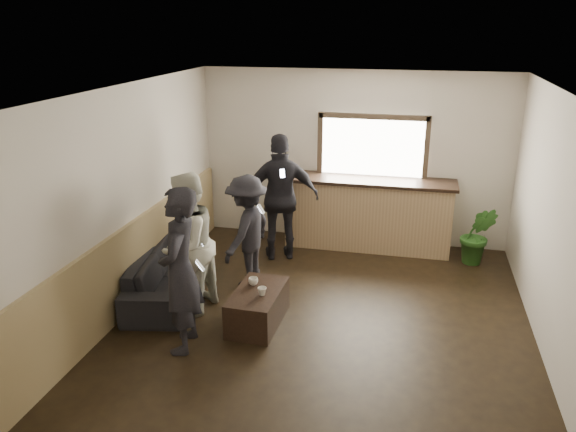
% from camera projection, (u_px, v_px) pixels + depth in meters
% --- Properties ---
extents(ground, '(5.00, 6.00, 0.01)m').
position_uv_depth(ground, '(320.00, 327.00, 6.81)').
color(ground, black).
extents(room_shell, '(5.01, 6.01, 2.80)m').
position_uv_depth(room_shell, '(260.00, 208.00, 6.48)').
color(room_shell, silver).
rests_on(room_shell, ground).
extents(bar_counter, '(2.70, 0.68, 2.13)m').
position_uv_depth(bar_counter, '(368.00, 209.00, 9.01)').
color(bar_counter, '#9F7C56').
rests_on(bar_counter, ground).
extents(sofa, '(1.17, 2.15, 0.59)m').
position_uv_depth(sofa, '(169.00, 273.00, 7.56)').
color(sofa, black).
rests_on(sofa, ground).
extents(coffee_table, '(0.57, 0.99, 0.43)m').
position_uv_depth(coffee_table, '(258.00, 307.00, 6.83)').
color(coffee_table, black).
rests_on(coffee_table, ground).
extents(cup_a, '(0.13, 0.13, 0.09)m').
position_uv_depth(cup_a, '(253.00, 281.00, 6.90)').
color(cup_a, silver).
rests_on(cup_a, coffee_table).
extents(cup_b, '(0.15, 0.15, 0.10)m').
position_uv_depth(cup_b, '(262.00, 291.00, 6.64)').
color(cup_b, silver).
rests_on(cup_b, coffee_table).
extents(potted_plant, '(0.54, 0.45, 0.92)m').
position_uv_depth(potted_plant, '(478.00, 235.00, 8.42)').
color(potted_plant, '#2D6623').
rests_on(potted_plant, ground).
extents(person_a, '(0.56, 0.75, 1.89)m').
position_uv_depth(person_a, '(180.00, 271.00, 6.10)').
color(person_a, black).
rests_on(person_a, ground).
extents(person_b, '(0.83, 0.98, 1.82)m').
position_uv_depth(person_b, '(187.00, 245.00, 6.89)').
color(person_b, beige).
rests_on(person_b, ground).
extents(person_c, '(0.78, 1.11, 1.57)m').
position_uv_depth(person_c, '(247.00, 231.00, 7.69)').
color(person_c, black).
rests_on(person_c, ground).
extents(person_d, '(1.23, 0.81, 1.95)m').
position_uv_depth(person_d, '(281.00, 198.00, 8.48)').
color(person_d, black).
rests_on(person_d, ground).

